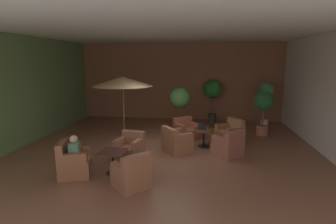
{
  "coord_description": "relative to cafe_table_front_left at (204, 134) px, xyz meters",
  "views": [
    {
      "loc": [
        1.18,
        -8.3,
        2.94
      ],
      "look_at": [
        0.0,
        0.51,
        1.21
      ],
      "focal_mm": 28.45,
      "sensor_mm": 36.0,
      "label": 1
    }
  ],
  "objects": [
    {
      "name": "potted_tree_mid_left",
      "position": [
        0.39,
        3.77,
        1.04
      ],
      "size": [
        0.87,
        0.87,
        2.05
      ],
      "color": "#352E2E",
      "rests_on": "ground_plane"
    },
    {
      "name": "patio_umbrella_tall_red",
      "position": [
        -3.19,
        1.19,
        1.67
      ],
      "size": [
        2.37,
        2.37,
        2.32
      ],
      "color": "#2D2D2D",
      "rests_on": "ground_plane"
    },
    {
      "name": "armchair_front_right_south",
      "position": [
        -2.18,
        -1.55,
        -0.13
      ],
      "size": [
        0.84,
        0.87,
        0.84
      ],
      "color": "#8F5A40",
      "rests_on": "ground_plane"
    },
    {
      "name": "potted_tree_left_corner",
      "position": [
        -1.01,
        2.01,
        0.86
      ],
      "size": [
        0.87,
        0.87,
        1.85
      ],
      "color": "beige",
      "rests_on": "ground_plane"
    },
    {
      "name": "potted_tree_mid_right",
      "position": [
        2.69,
        3.24,
        1.05
      ],
      "size": [
        0.67,
        0.67,
        1.99
      ],
      "color": "silver",
      "rests_on": "ground_plane"
    },
    {
      "name": "iced_drink_cup",
      "position": [
        0.07,
        0.14,
        0.21
      ],
      "size": [
        0.08,
        0.08,
        0.11
      ],
      "primitive_type": "cylinder",
      "color": "white",
      "rests_on": "cafe_table_front_left"
    },
    {
      "name": "armchair_front_left_south",
      "position": [
        0.93,
        0.6,
        -0.13
      ],
      "size": [
        1.08,
        1.09,
        0.87
      ],
      "color": "#935F3E",
      "rests_on": "ground_plane"
    },
    {
      "name": "armchair_front_right_north",
      "position": [
        -3.33,
        -2.81,
        -0.11
      ],
      "size": [
        0.93,
        0.9,
        0.92
      ],
      "color": "brown",
      "rests_on": "ground_plane"
    },
    {
      "name": "cafe_table_front_left",
      "position": [
        0.0,
        0.0,
        0.0
      ],
      "size": [
        0.73,
        0.73,
        0.61
      ],
      "color": "black",
      "rests_on": "ground_plane"
    },
    {
      "name": "patron_blue_shirt",
      "position": [
        -3.29,
        -2.79,
        0.28
      ],
      "size": [
        0.32,
        0.4,
        0.63
      ],
      "color": "#4D7C60",
      "rests_on": "ground_plane"
    },
    {
      "name": "cafe_table_front_right",
      "position": [
        -2.37,
        -2.53,
        0.0
      ],
      "size": [
        0.69,
        0.69,
        0.61
      ],
      "color": "black",
      "rests_on": "ground_plane"
    },
    {
      "name": "armchair_front_left_north",
      "position": [
        -0.88,
        -0.67,
        -0.13
      ],
      "size": [
        1.1,
        1.11,
        0.84
      ],
      "color": "#8D5B3C",
      "rests_on": "ground_plane"
    },
    {
      "name": "wall_left_accent",
      "position": [
        -6.24,
        -0.6,
        1.44
      ],
      "size": [
        0.08,
        10.11,
        3.79
      ],
      "primitive_type": "cube",
      "color": "#5C804B",
      "rests_on": "ground_plane"
    },
    {
      "name": "ceiling_slab",
      "position": [
        -1.23,
        -0.6,
        3.37
      ],
      "size": [
        10.1,
        10.11,
        0.06
      ],
      "primitive_type": "cube",
      "color": "silver",
      "rests_on": "wall_back_brick"
    },
    {
      "name": "armchair_front_left_east",
      "position": [
        0.76,
        -0.8,
        -0.14
      ],
      "size": [
        1.06,
        1.06,
        0.84
      ],
      "color": "brown",
      "rests_on": "ground_plane"
    },
    {
      "name": "wall_back_brick",
      "position": [
        -1.23,
        4.42,
        1.44
      ],
      "size": [
        10.1,
        0.08,
        3.79
      ],
      "primitive_type": "cube",
      "color": "brown",
      "rests_on": "ground_plane"
    },
    {
      "name": "open_laptop",
      "position": [
        -0.04,
        -0.03,
        0.2
      ],
      "size": [
        0.36,
        0.31,
        0.2
      ],
      "color": "#9EA0A5",
      "rests_on": "cafe_table_front_left"
    },
    {
      "name": "wall_right_plain",
      "position": [
        3.78,
        -0.6,
        1.44
      ],
      "size": [
        0.08,
        10.11,
        3.79
      ],
      "primitive_type": "cube",
      "color": "silver",
      "rests_on": "ground_plane"
    },
    {
      "name": "armchair_front_right_east",
      "position": [
        -1.67,
        -3.24,
        -0.14
      ],
      "size": [
        1.05,
        1.05,
        0.87
      ],
      "color": "brown",
      "rests_on": "ground_plane"
    },
    {
      "name": "potted_tree_right_corner",
      "position": [
        2.31,
        1.79,
        0.73
      ],
      "size": [
        0.73,
        0.73,
        1.74
      ],
      "color": "#A36343",
      "rests_on": "ground_plane"
    },
    {
      "name": "armchair_front_left_west",
      "position": [
        -0.68,
        0.88,
        -0.16
      ],
      "size": [
        1.07,
        1.06,
        0.8
      ],
      "color": "brown",
      "rests_on": "ground_plane"
    },
    {
      "name": "ground_plane",
      "position": [
        -1.23,
        -0.6,
        -0.46
      ],
      "size": [
        10.1,
        10.11,
        0.02
      ],
      "primitive_type": "cube",
      "color": "brown"
    }
  ]
}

